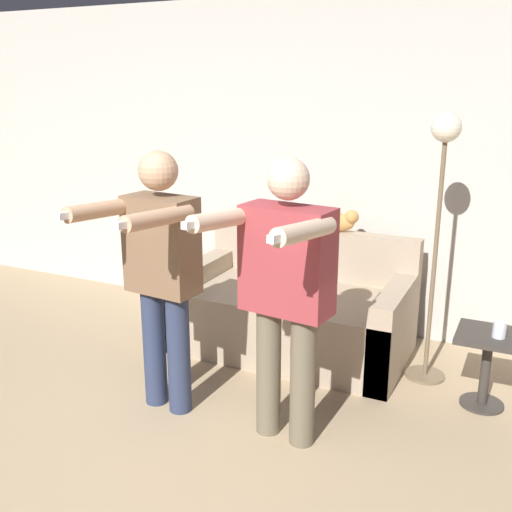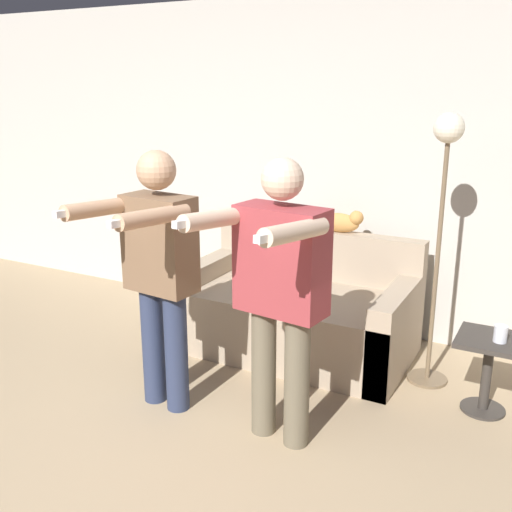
{
  "view_description": "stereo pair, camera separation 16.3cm",
  "coord_description": "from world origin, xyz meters",
  "px_view_note": "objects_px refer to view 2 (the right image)",
  "views": [
    {
      "loc": [
        1.76,
        -1.67,
        1.95
      ],
      "look_at": [
        0.17,
        1.66,
        0.88
      ],
      "focal_mm": 42.0,
      "sensor_mm": 36.0,
      "label": 1
    },
    {
      "loc": [
        1.9,
        -1.6,
        1.95
      ],
      "look_at": [
        0.17,
        1.66,
        0.88
      ],
      "focal_mm": 42.0,
      "sensor_mm": 36.0,
      "label": 2
    }
  ],
  "objects_px": {
    "side_table": "(488,360)",
    "person_right": "(279,284)",
    "couch": "(298,313)",
    "person_left": "(158,265)",
    "cup": "(501,334)",
    "cat": "(342,222)",
    "floor_lamp": "(443,192)"
  },
  "relations": [
    {
      "from": "cup",
      "to": "floor_lamp",
      "type": "bearing_deg",
      "value": 149.31
    },
    {
      "from": "side_table",
      "to": "person_right",
      "type": "bearing_deg",
      "value": -138.64
    },
    {
      "from": "person_left",
      "to": "cat",
      "type": "relative_size",
      "value": 3.65
    },
    {
      "from": "person_right",
      "to": "cat",
      "type": "distance_m",
      "value": 1.51
    },
    {
      "from": "cup",
      "to": "side_table",
      "type": "bearing_deg",
      "value": 147.42
    },
    {
      "from": "couch",
      "to": "side_table",
      "type": "height_order",
      "value": "couch"
    },
    {
      "from": "cat",
      "to": "person_right",
      "type": "bearing_deg",
      "value": -82.25
    },
    {
      "from": "couch",
      "to": "person_right",
      "type": "height_order",
      "value": "person_right"
    },
    {
      "from": "person_right",
      "to": "side_table",
      "type": "xyz_separation_m",
      "value": [
        0.99,
        0.87,
        -0.59
      ]
    },
    {
      "from": "person_right",
      "to": "cup",
      "type": "height_order",
      "value": "person_right"
    },
    {
      "from": "floor_lamp",
      "to": "person_right",
      "type": "bearing_deg",
      "value": -118.41
    },
    {
      "from": "cat",
      "to": "cup",
      "type": "height_order",
      "value": "cat"
    },
    {
      "from": "person_left",
      "to": "person_right",
      "type": "relative_size",
      "value": 1.0
    },
    {
      "from": "cat",
      "to": "side_table",
      "type": "bearing_deg",
      "value": -27.77
    },
    {
      "from": "person_right",
      "to": "cat",
      "type": "relative_size",
      "value": 3.66
    },
    {
      "from": "person_left",
      "to": "cat",
      "type": "height_order",
      "value": "person_left"
    },
    {
      "from": "floor_lamp",
      "to": "cup",
      "type": "bearing_deg",
      "value": -30.69
    },
    {
      "from": "couch",
      "to": "person_right",
      "type": "relative_size",
      "value": 1.05
    },
    {
      "from": "person_right",
      "to": "floor_lamp",
      "type": "distance_m",
      "value": 1.3
    },
    {
      "from": "person_left",
      "to": "cup",
      "type": "relative_size",
      "value": 15.85
    },
    {
      "from": "couch",
      "to": "person_right",
      "type": "bearing_deg",
      "value": -71.06
    },
    {
      "from": "cat",
      "to": "side_table",
      "type": "xyz_separation_m",
      "value": [
        1.19,
        -0.63,
        -0.6
      ]
    },
    {
      "from": "floor_lamp",
      "to": "side_table",
      "type": "xyz_separation_m",
      "value": [
        0.39,
        -0.23,
        -0.95
      ]
    },
    {
      "from": "couch",
      "to": "floor_lamp",
      "type": "xyz_separation_m",
      "value": [
        0.99,
        -0.04,
        1.01
      ]
    },
    {
      "from": "cat",
      "to": "cup",
      "type": "distance_m",
      "value": 1.47
    },
    {
      "from": "person_right",
      "to": "side_table",
      "type": "distance_m",
      "value": 1.44
    },
    {
      "from": "person_right",
      "to": "cat",
      "type": "bearing_deg",
      "value": 104.78
    },
    {
      "from": "side_table",
      "to": "person_left",
      "type": "bearing_deg",
      "value": -153.87
    },
    {
      "from": "couch",
      "to": "person_left",
      "type": "bearing_deg",
      "value": -109.16
    },
    {
      "from": "couch",
      "to": "cup",
      "type": "height_order",
      "value": "couch"
    },
    {
      "from": "couch",
      "to": "cat",
      "type": "bearing_deg",
      "value": 62.29
    },
    {
      "from": "person_left",
      "to": "side_table",
      "type": "relative_size",
      "value": 3.28
    }
  ]
}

